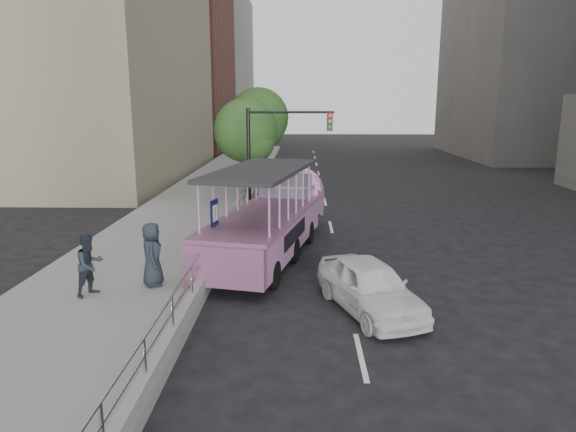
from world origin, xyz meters
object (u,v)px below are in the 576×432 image
(duck_boat, at_px, (272,220))
(pedestrian_mid, at_px, (90,265))
(car, at_px, (370,286))
(traffic_signal, at_px, (273,144))
(street_tree_far, at_px, (260,120))
(pedestrian_far, at_px, (152,254))
(parking_sign, at_px, (215,229))
(street_tree_near, at_px, (247,133))

(duck_boat, height_order, pedestrian_mid, duck_boat)
(duck_boat, height_order, car, duck_boat)
(car, bearing_deg, pedestrian_mid, 158.11)
(traffic_signal, height_order, street_tree_far, street_tree_far)
(car, relative_size, pedestrian_far, 2.23)
(parking_sign, distance_m, traffic_signal, 9.77)
(parking_sign, bearing_deg, pedestrian_mid, -143.85)
(street_tree_near, relative_size, street_tree_far, 0.89)
(parking_sign, xyz_separation_m, street_tree_near, (-0.30, 12.93, 2.20))
(pedestrian_mid, height_order, traffic_signal, traffic_signal)
(street_tree_far, bearing_deg, pedestrian_mid, -97.93)
(pedestrian_mid, distance_m, parking_sign, 3.81)
(pedestrian_far, bearing_deg, parking_sign, -61.18)
(pedestrian_mid, xyz_separation_m, traffic_signal, (4.34, 11.73, 2.35))
(parking_sign, distance_m, street_tree_near, 13.12)
(parking_sign, xyz_separation_m, street_tree_far, (-0.10, 18.93, 2.69))
(pedestrian_mid, height_order, pedestrian_far, pedestrian_far)
(duck_boat, relative_size, pedestrian_far, 5.51)
(pedestrian_mid, height_order, parking_sign, parking_sign)
(street_tree_near, distance_m, street_tree_far, 6.02)
(pedestrian_mid, xyz_separation_m, parking_sign, (3.05, 2.23, 0.46))
(duck_boat, height_order, street_tree_near, street_tree_near)
(street_tree_far, bearing_deg, traffic_signal, -81.57)
(duck_boat, relative_size, parking_sign, 3.99)
(pedestrian_mid, relative_size, pedestrian_far, 0.93)
(traffic_signal, relative_size, street_tree_near, 0.91)
(duck_boat, distance_m, traffic_signal, 6.81)
(parking_sign, bearing_deg, traffic_signal, 82.25)
(duck_boat, bearing_deg, car, -62.36)
(pedestrian_far, bearing_deg, duck_boat, -48.74)
(car, height_order, parking_sign, parking_sign)
(pedestrian_mid, distance_m, street_tree_far, 21.59)
(pedestrian_far, bearing_deg, street_tree_far, -17.89)
(traffic_signal, xyz_separation_m, street_tree_near, (-1.60, 3.43, 0.32))
(car, height_order, pedestrian_mid, pedestrian_mid)
(car, distance_m, pedestrian_far, 6.17)
(pedestrian_mid, relative_size, traffic_signal, 0.33)
(pedestrian_far, distance_m, traffic_signal, 11.54)
(duck_boat, bearing_deg, street_tree_near, 100.93)
(traffic_signal, bearing_deg, pedestrian_mid, -110.32)
(parking_sign, height_order, street_tree_far, street_tree_far)
(street_tree_near, bearing_deg, street_tree_far, 88.09)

